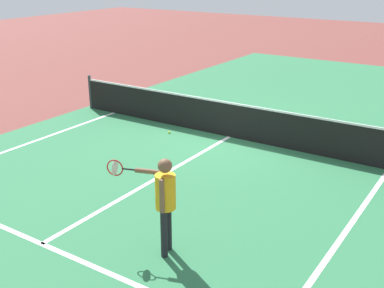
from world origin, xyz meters
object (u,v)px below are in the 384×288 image
Objects in this scene: net at (230,119)px; player_near at (164,196)px; tennis_ball_near_net at (169,132)px; tennis_ball_mid_court at (173,194)px.

player_near is (1.86, -5.47, 0.52)m from net.
tennis_ball_near_net is 3.85m from tennis_ball_mid_court.
net is 1.72m from tennis_ball_near_net.
player_near is at bearing -54.93° from tennis_ball_near_net.
player_near reaches higher than net.
tennis_ball_near_net is at bearing 125.07° from player_near.
player_near reaches higher than tennis_ball_mid_court.
net is 5.80m from player_near.
player_near is at bearing -71.25° from net.
player_near is 5.96m from tennis_ball_near_net.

